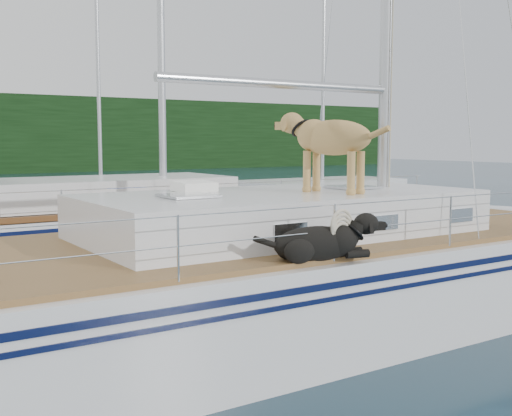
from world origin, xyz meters
TOP-DOWN VIEW (x-y plane):
  - ground at (0.00, 0.00)m, footprint 120.00×120.00m
  - main_sailboat at (0.10, -0.01)m, footprint 12.00×3.92m
  - neighbor_sailboat at (-0.48, 5.88)m, footprint 11.00×3.50m
  - bg_boat_center at (4.00, 16.00)m, footprint 7.20×3.00m
  - bg_boat_east at (12.00, 13.00)m, footprint 6.40×3.00m

SIDE VIEW (x-z plane):
  - ground at x=0.00m, z-range 0.00..0.00m
  - bg_boat_center at x=4.00m, z-range -5.37..6.28m
  - bg_boat_east at x=12.00m, z-range -5.37..6.28m
  - neighbor_sailboat at x=-0.48m, z-range -6.02..7.28m
  - main_sailboat at x=0.10m, z-range -6.32..7.69m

